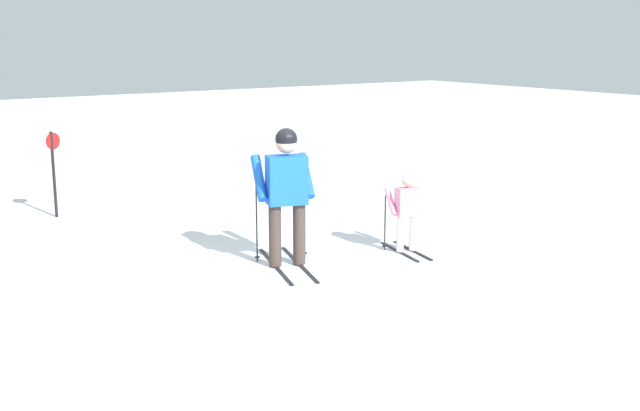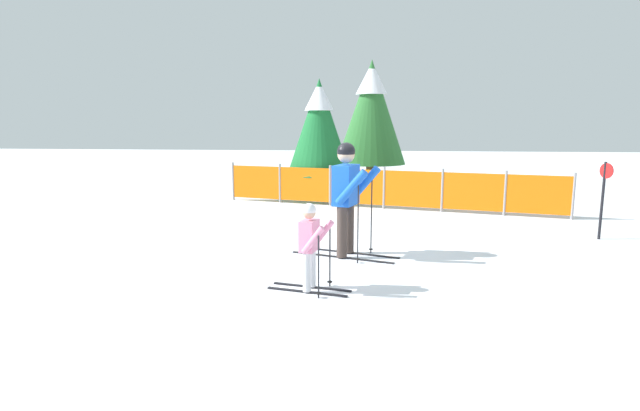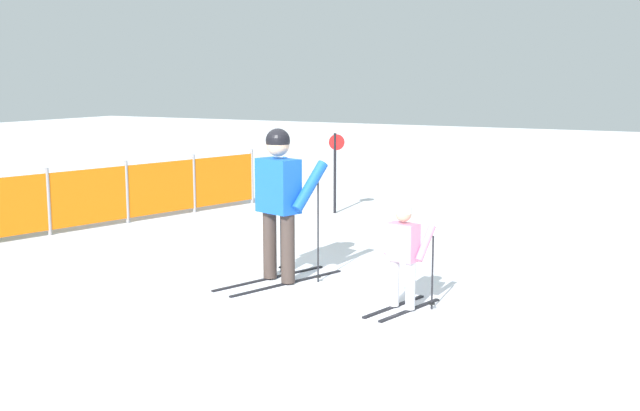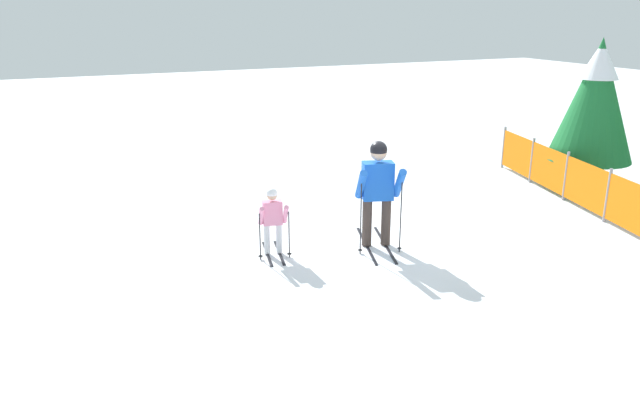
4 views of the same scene
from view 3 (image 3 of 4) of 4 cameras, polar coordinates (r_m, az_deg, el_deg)
ground_plane at (r=9.58m, az=-5.00°, el=-5.54°), size 60.00×60.00×0.00m
skier_adult at (r=9.44m, az=-2.88°, el=1.03°), size 1.76×0.95×1.83m
skier_child at (r=8.41m, az=5.98°, el=-2.99°), size 1.10×0.55×1.14m
safety_fence at (r=12.97m, az=-18.76°, el=0.25°), size 8.34×2.09×1.05m
trail_marker at (r=14.25m, az=1.11°, el=2.97°), size 0.14×0.26×1.43m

